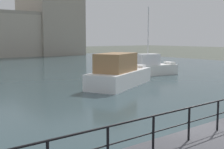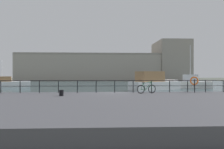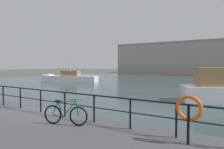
% 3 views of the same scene
% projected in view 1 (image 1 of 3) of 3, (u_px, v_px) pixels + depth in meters
% --- Properties ---
extents(ground_plane, '(240.00, 240.00, 0.00)m').
position_uv_depth(ground_plane, '(195.00, 146.00, 10.93)').
color(ground_plane, '#4C5147').
extents(moored_white_yacht, '(5.98, 3.15, 7.32)m').
position_uv_depth(moored_white_yacht, '(151.00, 67.00, 32.36)').
color(moored_white_yacht, white).
rests_on(moored_white_yacht, water_basin).
extents(moored_red_daysailer, '(8.29, 5.91, 2.77)m').
position_uv_depth(moored_red_daysailer, '(119.00, 73.00, 24.68)').
color(moored_red_daysailer, white).
rests_on(moored_red_daysailer, water_basin).
extents(quay_railing, '(19.45, 0.07, 1.08)m').
position_uv_depth(quay_railing, '(218.00, 110.00, 10.28)').
color(quay_railing, black).
rests_on(quay_railing, quay_promenade).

